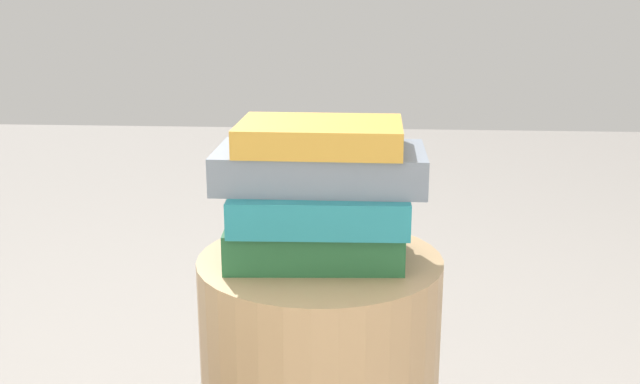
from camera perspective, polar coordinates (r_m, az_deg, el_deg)
The scene contains 4 objects.
book_forest at distance 1.11m, azimuth -0.44°, elevation -3.48°, with size 0.25×0.17×0.06m, color #1E512D.
book_teal at distance 1.08m, azimuth -0.09°, elevation -1.06°, with size 0.25×0.17×0.05m, color #1E727F.
book_slate at distance 1.08m, azimuth -0.21°, elevation 1.90°, with size 0.30×0.16×0.05m, color slate.
book_ochre at distance 1.07m, azimuth -0.09°, elevation 4.29°, with size 0.23×0.16×0.04m, color #B7842D.
Camera 1 is at (-0.07, 1.04, 0.95)m, focal length 42.26 mm.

